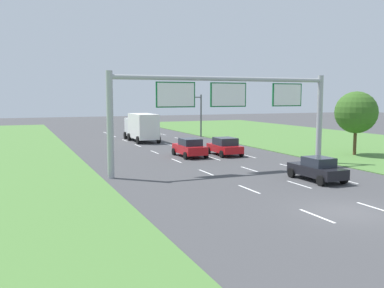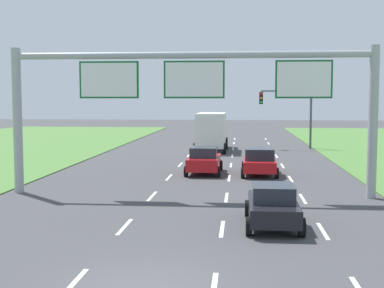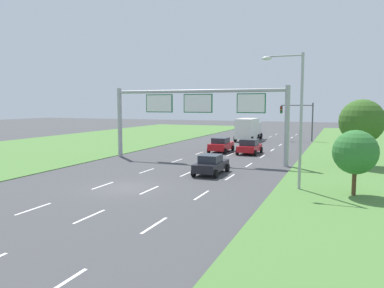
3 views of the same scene
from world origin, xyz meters
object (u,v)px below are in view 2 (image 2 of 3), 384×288
object	(u,v)px
car_near_red	(273,205)
box_truck	(212,130)
traffic_light_mast	(289,106)
car_mid_lane	(259,161)
sign_gantry	(192,91)
car_lead_silver	(204,160)

from	to	relation	value
car_near_red	box_truck	size ratio (longest dim) A/B	0.53
box_truck	traffic_light_mast	bearing A→B (deg)	19.27
car_near_red	car_mid_lane	size ratio (longest dim) A/B	1.00
car_mid_lane	traffic_light_mast	distance (m)	17.75
car_mid_lane	box_truck	size ratio (longest dim) A/B	0.53
box_truck	sign_gantry	bearing A→B (deg)	-88.92
car_lead_silver	box_truck	distance (m)	14.57
sign_gantry	car_lead_silver	bearing A→B (deg)	89.49
car_near_red	traffic_light_mast	size ratio (longest dim) A/B	0.72
car_near_red	car_mid_lane	xyz separation A→B (m)	(-0.02, 12.88, 0.06)
car_mid_lane	traffic_light_mast	bearing A→B (deg)	80.34
car_lead_silver	car_near_red	bearing A→B (deg)	-75.19
car_near_red	traffic_light_mast	world-z (taller)	traffic_light_mast
traffic_light_mast	car_mid_lane	bearing A→B (deg)	-100.80
sign_gantry	traffic_light_mast	distance (m)	25.12
car_lead_silver	box_truck	world-z (taller)	box_truck
box_truck	car_lead_silver	bearing A→B (deg)	-88.36
sign_gantry	traffic_light_mast	xyz separation A→B (m)	(6.69, 24.19, -1.06)
car_lead_silver	car_mid_lane	world-z (taller)	car_lead_silver
car_mid_lane	sign_gantry	world-z (taller)	sign_gantry
car_near_red	car_lead_silver	xyz separation A→B (m)	(-3.37, 13.17, 0.07)
car_near_red	sign_gantry	world-z (taller)	sign_gantry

